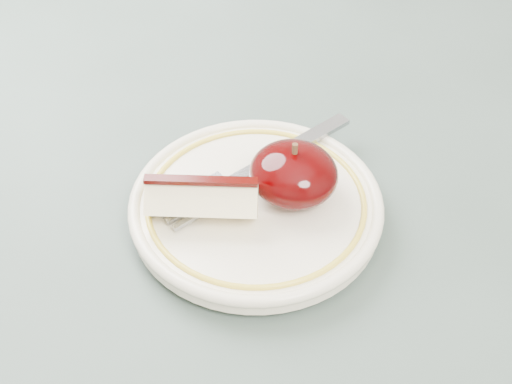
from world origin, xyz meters
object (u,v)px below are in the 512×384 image
at_px(apple_half, 294,174).
at_px(fork, 255,168).
at_px(table, 262,352).
at_px(plate, 256,206).

height_order(apple_half, fork, apple_half).
bearing_deg(table, apple_half, 98.41).
bearing_deg(fork, table, -125.75).
distance_m(plate, apple_half, 0.04).
distance_m(table, apple_half, 0.14).
xyz_separation_m(table, fork, (-0.04, 0.08, 0.11)).
relative_size(plate, fork, 1.10).
bearing_deg(apple_half, plate, -136.17).
bearing_deg(fork, plate, -128.35).
bearing_deg(plate, fork, 117.45).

